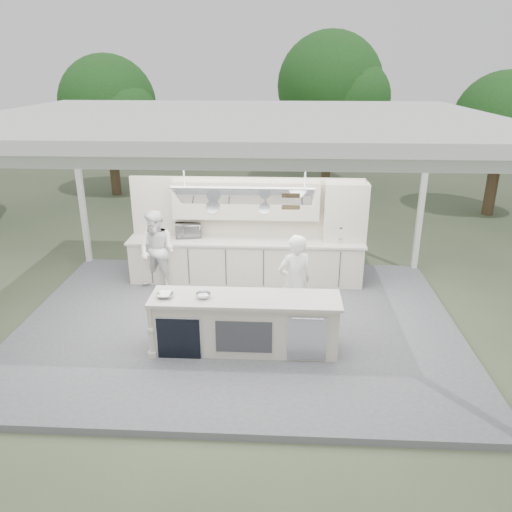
# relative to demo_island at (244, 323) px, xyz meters

# --- Properties ---
(ground) EXTENTS (90.00, 90.00, 0.00)m
(ground) POSITION_rel_demo_island_xyz_m (-0.18, 0.91, -0.60)
(ground) COLOR #49553B
(ground) RESTS_ON ground
(stage_deck) EXTENTS (8.00, 6.00, 0.12)m
(stage_deck) POSITION_rel_demo_island_xyz_m (-0.18, 0.91, -0.54)
(stage_deck) COLOR slate
(stage_deck) RESTS_ON ground
(tent) EXTENTS (8.20, 6.20, 3.86)m
(tent) POSITION_rel_demo_island_xyz_m (-0.18, 0.90, 3.11)
(tent) COLOR white
(tent) RESTS_ON ground
(demo_island) EXTENTS (3.10, 0.79, 0.95)m
(demo_island) POSITION_rel_demo_island_xyz_m (0.00, 0.00, 0.00)
(demo_island) COLOR beige
(demo_island) RESTS_ON stage_deck
(back_counter) EXTENTS (5.08, 0.72, 0.95)m
(back_counter) POSITION_rel_demo_island_xyz_m (-0.18, 2.81, 0.00)
(back_counter) COLOR beige
(back_counter) RESTS_ON stage_deck
(back_wall_unit) EXTENTS (5.05, 0.48, 2.25)m
(back_wall_unit) POSITION_rel_demo_island_xyz_m (0.27, 3.03, 0.98)
(back_wall_unit) COLOR beige
(back_wall_unit) RESTS_ON stage_deck
(tree_cluster) EXTENTS (19.55, 9.40, 5.85)m
(tree_cluster) POSITION_rel_demo_island_xyz_m (-0.34, 10.68, 2.69)
(tree_cluster) COLOR #463523
(tree_cluster) RESTS_ON ground
(head_chef) EXTENTS (0.76, 0.64, 1.77)m
(head_chef) POSITION_rel_demo_island_xyz_m (0.83, 0.78, 0.41)
(head_chef) COLOR white
(head_chef) RESTS_ON stage_deck
(sous_chef) EXTENTS (1.01, 0.91, 1.70)m
(sous_chef) POSITION_rel_demo_island_xyz_m (-1.99, 2.32, 0.38)
(sous_chef) COLOR white
(sous_chef) RESTS_ON stage_deck
(toaster_oven) EXTENTS (0.62, 0.49, 0.31)m
(toaster_oven) POSITION_rel_demo_island_xyz_m (-1.45, 2.99, 0.63)
(toaster_oven) COLOR #B7B9BE
(toaster_oven) RESTS_ON back_counter
(bowl_large) EXTENTS (0.29, 0.29, 0.07)m
(bowl_large) POSITION_rel_demo_island_xyz_m (-1.28, -0.06, 0.51)
(bowl_large) COLOR #B9BDC1
(bowl_large) RESTS_ON demo_island
(bowl_small) EXTENTS (0.30, 0.30, 0.08)m
(bowl_small) POSITION_rel_demo_island_xyz_m (-0.65, -0.04, 0.51)
(bowl_small) COLOR silver
(bowl_small) RESTS_ON demo_island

